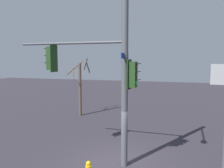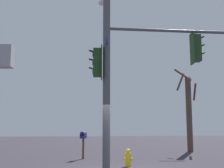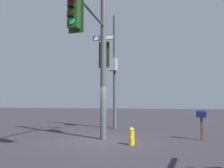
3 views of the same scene
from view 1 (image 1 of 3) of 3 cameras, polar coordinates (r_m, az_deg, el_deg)
name	(u,v)px [view 1 (image 1 of 3)]	position (r m, az deg, el deg)	size (l,w,h in m)	color
ground_plane	(116,163)	(11.13, 0.95, -19.24)	(80.00, 80.00, 0.00)	#312C35
main_signal_pole_assembly	(110,64)	(9.92, -0.42, 4.92)	(5.91, 3.66, 8.29)	#4C4F54
bare_tree_across_street	(80,87)	(19.47, -7.97, -0.63)	(1.99, 1.91, 4.91)	#4F3F32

